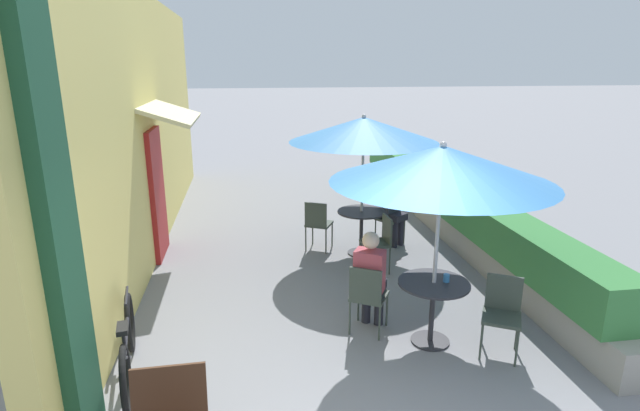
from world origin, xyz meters
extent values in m
cube|color=#E0CC6B|center=(-2.55, 5.45, 2.10)|extent=(0.24, 10.90, 4.20)
cube|color=#19472D|center=(-2.37, 0.60, 2.10)|extent=(0.12, 0.56, 4.20)
cube|color=maroon|center=(-2.39, 4.90, 1.05)|extent=(0.08, 0.96, 2.10)
cube|color=beige|center=(-2.08, 4.90, 2.35)|extent=(0.78, 1.80, 0.30)
cube|color=gray|center=(2.75, 5.35, 0.23)|extent=(0.44, 9.90, 0.45)
cube|color=#387A3D|center=(2.75, 5.35, 0.73)|extent=(0.60, 9.40, 0.56)
cylinder|color=#28282D|center=(1.08, 1.62, 0.01)|extent=(0.44, 0.44, 0.02)
cylinder|color=#28282D|center=(1.08, 1.62, 0.37)|extent=(0.06, 0.06, 0.73)
cylinder|color=#28282D|center=(1.08, 1.62, 0.74)|extent=(0.80, 0.80, 0.02)
cylinder|color=#B7B7BC|center=(1.08, 1.62, 1.12)|extent=(0.04, 0.04, 2.24)
cone|color=#387ABC|center=(1.08, 1.62, 2.09)|extent=(2.37, 2.37, 0.39)
sphere|color=#B7B7BC|center=(1.08, 1.62, 2.30)|extent=(0.07, 0.07, 0.07)
cube|color=#384238|center=(1.73, 1.26, 0.45)|extent=(0.54, 0.54, 0.04)
cube|color=#384238|center=(1.82, 1.42, 0.66)|extent=(0.35, 0.21, 0.42)
cylinder|color=#384238|center=(1.48, 1.19, 0.23)|extent=(0.02, 0.02, 0.45)
cylinder|color=#384238|center=(1.80, 1.01, 0.23)|extent=(0.02, 0.02, 0.45)
cylinder|color=#384238|center=(1.66, 1.50, 0.23)|extent=(0.02, 0.02, 0.45)
cylinder|color=#384238|center=(1.97, 1.33, 0.23)|extent=(0.02, 0.02, 0.45)
cube|color=#384238|center=(0.44, 1.98, 0.45)|extent=(0.54, 0.54, 0.04)
cube|color=#384238|center=(0.35, 1.82, 0.66)|extent=(0.35, 0.21, 0.42)
cylinder|color=#384238|center=(0.68, 2.05, 0.23)|extent=(0.02, 0.02, 0.45)
cylinder|color=#384238|center=(0.37, 2.23, 0.23)|extent=(0.02, 0.02, 0.45)
cylinder|color=#384238|center=(0.50, 1.74, 0.23)|extent=(0.02, 0.02, 0.45)
cylinder|color=#384238|center=(0.19, 1.91, 0.23)|extent=(0.02, 0.02, 0.45)
cylinder|color=#23232D|center=(0.59, 2.10, 0.24)|extent=(0.11, 0.11, 0.47)
cylinder|color=#23232D|center=(0.45, 2.18, 0.24)|extent=(0.11, 0.11, 0.47)
cube|color=#23232D|center=(0.48, 2.06, 0.53)|extent=(0.44, 0.46, 0.12)
cube|color=#AD424C|center=(0.43, 1.97, 0.78)|extent=(0.40, 0.36, 0.50)
sphere|color=beige|center=(0.44, 1.98, 1.15)|extent=(0.20, 0.20, 0.20)
cylinder|color=teal|center=(1.22, 1.62, 0.79)|extent=(0.07, 0.07, 0.09)
cylinder|color=#28282D|center=(0.91, 4.44, 0.01)|extent=(0.44, 0.44, 0.02)
cylinder|color=#28282D|center=(0.91, 4.44, 0.37)|extent=(0.06, 0.06, 0.73)
cylinder|color=#28282D|center=(0.91, 4.44, 0.74)|extent=(0.80, 0.80, 0.02)
cylinder|color=#B7B7BC|center=(0.91, 4.44, 1.12)|extent=(0.04, 0.04, 2.24)
cone|color=#387ABC|center=(0.91, 4.44, 2.09)|extent=(2.37, 2.37, 0.39)
sphere|color=#B7B7BC|center=(0.91, 4.44, 2.30)|extent=(0.07, 0.07, 0.07)
cube|color=#384238|center=(0.96, 3.70, 0.45)|extent=(0.42, 0.42, 0.04)
cube|color=#384238|center=(1.14, 3.71, 0.66)|extent=(0.05, 0.38, 0.42)
cylinder|color=#384238|center=(0.76, 3.87, 0.23)|extent=(0.02, 0.02, 0.45)
cylinder|color=#384238|center=(0.79, 3.51, 0.23)|extent=(0.02, 0.02, 0.45)
cylinder|color=#384238|center=(1.12, 3.89, 0.23)|extent=(0.02, 0.02, 0.45)
cylinder|color=#384238|center=(1.15, 3.53, 0.23)|extent=(0.02, 0.02, 0.45)
cube|color=#384238|center=(1.53, 4.85, 0.45)|extent=(0.55, 0.55, 0.04)
cube|color=#384238|center=(1.43, 5.00, 0.66)|extent=(0.33, 0.23, 0.42)
cylinder|color=#384238|center=(1.48, 4.60, 0.23)|extent=(0.02, 0.02, 0.45)
cylinder|color=#384238|center=(1.78, 4.80, 0.23)|extent=(0.02, 0.02, 0.45)
cylinder|color=#384238|center=(1.28, 4.90, 0.23)|extent=(0.02, 0.02, 0.45)
cylinder|color=#384238|center=(1.58, 5.10, 0.23)|extent=(0.02, 0.02, 0.45)
cylinder|color=#23232D|center=(1.56, 4.65, 0.24)|extent=(0.11, 0.11, 0.47)
cylinder|color=#23232D|center=(1.69, 4.74, 0.24)|extent=(0.11, 0.11, 0.47)
cube|color=#23232D|center=(1.58, 4.77, 0.53)|extent=(0.45, 0.47, 0.12)
cube|color=#282D38|center=(1.52, 4.86, 0.78)|extent=(0.40, 0.37, 0.50)
sphere|color=beige|center=(1.53, 4.85, 1.15)|extent=(0.20, 0.20, 0.20)
cube|color=#384238|center=(0.25, 4.77, 0.45)|extent=(0.54, 0.54, 0.04)
cube|color=#384238|center=(0.17, 4.61, 0.66)|extent=(0.35, 0.20, 0.42)
cylinder|color=#384238|center=(0.49, 4.85, 0.23)|extent=(0.02, 0.02, 0.45)
cylinder|color=#384238|center=(0.17, 5.01, 0.23)|extent=(0.02, 0.02, 0.45)
cylinder|color=#384238|center=(0.33, 4.53, 0.23)|extent=(0.02, 0.02, 0.45)
cylinder|color=#384238|center=(0.01, 4.69, 0.23)|extent=(0.02, 0.02, 0.45)
torus|color=black|center=(-2.30, 1.98, 0.33)|extent=(0.17, 0.66, 0.66)
torus|color=black|center=(-2.10, 0.89, 0.33)|extent=(0.17, 0.66, 0.66)
cylinder|color=black|center=(-2.20, 1.44, 0.51)|extent=(0.19, 0.86, 0.04)
cylinder|color=black|center=(-2.17, 1.25, 0.35)|extent=(0.15, 0.63, 0.42)
cylinder|color=black|center=(-2.15, 1.14, 0.61)|extent=(0.04, 0.04, 0.23)
cube|color=black|center=(-2.15, 1.14, 0.72)|extent=(0.14, 0.23, 0.05)
cylinder|color=black|center=(-2.29, 1.94, 0.67)|extent=(0.11, 0.46, 0.03)
camera|label=1|loc=(-0.94, -3.24, 3.12)|focal=28.00mm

